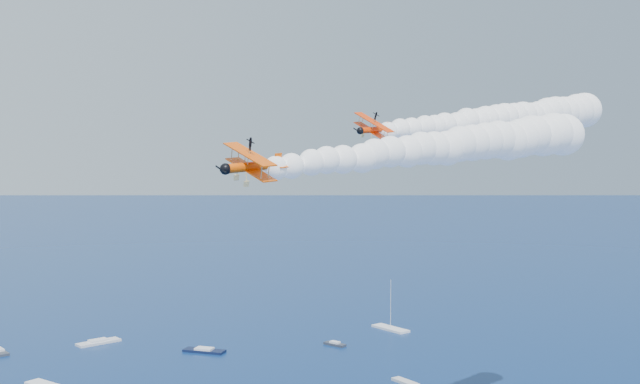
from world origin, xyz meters
TOP-DOWN VIEW (x-y plane):
  - biplane_lead at (9.08, 27.74)m, footprint 7.40×9.06m
  - biplane_trail at (-15.98, 18.71)m, footprint 8.94×10.64m
  - smoke_trail_lead at (39.16, 31.37)m, footprint 62.09×20.49m
  - smoke_trail_trail at (14.31, 19.42)m, footprint 61.48×9.46m

SIDE VIEW (x-z plane):
  - biplane_trail at x=-15.98m, z-range 51.51..60.06m
  - smoke_trail_trail at x=14.31m, z-range 52.42..63.77m
  - biplane_lead at x=9.08m, z-range 56.97..64.34m
  - smoke_trail_lead at x=39.16m, z-range 57.29..68.64m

